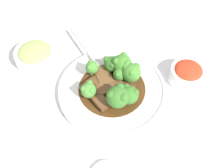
{
  "coord_description": "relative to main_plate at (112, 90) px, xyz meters",
  "views": [
    {
      "loc": [
        0.11,
        0.45,
        0.65
      ],
      "look_at": [
        0.0,
        0.0,
        0.03
      ],
      "focal_mm": 50.0,
      "sensor_mm": 36.0,
      "label": 1
    }
  ],
  "objects": [
    {
      "name": "ground_plane",
      "position": [
        0.0,
        0.0,
        -0.01
      ],
      "size": [
        4.0,
        4.0,
        0.0
      ],
      "primitive_type": "plane",
      "color": "silver"
    },
    {
      "name": "main_plate",
      "position": [
        0.0,
        0.0,
        0.0
      ],
      "size": [
        0.27,
        0.27,
        0.02
      ],
      "color": "white",
      "rests_on": "ground_plane"
    },
    {
      "name": "beef_strip_0",
      "position": [
        -0.03,
        0.01,
        0.02
      ],
      "size": [
        0.07,
        0.06,
        0.01
      ],
      "color": "#56331E",
      "rests_on": "main_plate"
    },
    {
      "name": "beef_strip_1",
      "position": [
        0.01,
        -0.04,
        0.02
      ],
      "size": [
        0.05,
        0.07,
        0.01
      ],
      "color": "brown",
      "rests_on": "main_plate"
    },
    {
      "name": "beef_strip_2",
      "position": [
        0.05,
        -0.02,
        0.02
      ],
      "size": [
        0.07,
        0.06,
        0.01
      ],
      "color": "brown",
      "rests_on": "main_plate"
    },
    {
      "name": "beef_strip_3",
      "position": [
        0.01,
        0.01,
        0.02
      ],
      "size": [
        0.07,
        0.03,
        0.01
      ],
      "color": "brown",
      "rests_on": "main_plate"
    },
    {
      "name": "beef_strip_4",
      "position": [
        0.04,
        0.03,
        0.02
      ],
      "size": [
        0.05,
        0.07,
        0.01
      ],
      "color": "brown",
      "rests_on": "main_plate"
    },
    {
      "name": "broccoli_floret_0",
      "position": [
        -0.04,
        -0.04,
        0.04
      ],
      "size": [
        0.05,
        0.05,
        0.06
      ],
      "color": "#7FA84C",
      "rests_on": "main_plate"
    },
    {
      "name": "broccoli_floret_1",
      "position": [
        -0.03,
        0.05,
        0.04
      ],
      "size": [
        0.05,
        0.05,
        0.05
      ],
      "color": "#7FA84C",
      "rests_on": "main_plate"
    },
    {
      "name": "broccoli_floret_2",
      "position": [
        -0.05,
        -0.01,
        0.04
      ],
      "size": [
        0.05,
        0.05,
        0.06
      ],
      "color": "#8EB756",
      "rests_on": "main_plate"
    },
    {
      "name": "broccoli_floret_3",
      "position": [
        -0.0,
        0.05,
        0.05
      ],
      "size": [
        0.05,
        0.05,
        0.06
      ],
      "color": "#8EB756",
      "rests_on": "main_plate"
    },
    {
      "name": "broccoli_floret_4",
      "position": [
        0.04,
        -0.05,
        0.04
      ],
      "size": [
        0.03,
        0.03,
        0.05
      ],
      "color": "#7FA84C",
      "rests_on": "main_plate"
    },
    {
      "name": "broccoli_floret_5",
      "position": [
        -0.01,
        -0.05,
        0.04
      ],
      "size": [
        0.04,
        0.04,
        0.05
      ],
      "color": "#8EB756",
      "rests_on": "main_plate"
    },
    {
      "name": "broccoli_floret_6",
      "position": [
        0.06,
        0.01,
        0.04
      ],
      "size": [
        0.04,
        0.04,
        0.04
      ],
      "color": "#8EB756",
      "rests_on": "main_plate"
    },
    {
      "name": "broccoli_floret_7",
      "position": [
        -0.02,
        -0.02,
        0.03
      ],
      "size": [
        0.03,
        0.03,
        0.04
      ],
      "color": "#8EB756",
      "rests_on": "main_plate"
    },
    {
      "name": "serving_spoon",
      "position": [
        0.02,
        -0.08,
        0.02
      ],
      "size": [
        0.08,
        0.2,
        0.01
      ],
      "color": "#B7B7BC",
      "rests_on": "main_plate"
    },
    {
      "name": "side_bowl_kimchi",
      "position": [
        -0.2,
        0.01,
        0.02
      ],
      "size": [
        0.09,
        0.09,
        0.05
      ],
      "color": "white",
      "rests_on": "ground_plane"
    },
    {
      "name": "side_bowl_appetizer",
      "position": [
        0.18,
        -0.15,
        0.01
      ],
      "size": [
        0.11,
        0.11,
        0.05
      ],
      "color": "white",
      "rests_on": "ground_plane"
    },
    {
      "name": "paper_napkin",
      "position": [
        0.13,
        0.16,
        -0.01
      ],
      "size": [
        0.1,
        0.11,
        0.01
      ],
      "color": "silver",
      "rests_on": "ground_plane"
    }
  ]
}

